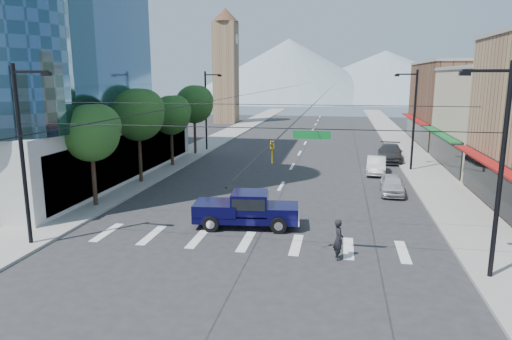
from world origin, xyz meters
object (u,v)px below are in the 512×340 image
Objects in this scene: pickup_truck at (246,209)px; parked_car_far at (390,153)px; parked_car_near at (392,184)px; pedestrian at (339,239)px; parked_car_mid at (376,165)px.

pickup_truck is 24.86m from parked_car_far.
pedestrian is at bearing -103.20° from parked_car_near.
pedestrian reaches higher than parked_car_far.
parked_car_mid is 0.77× the size of parked_car_far.
pickup_truck is 1.05× the size of parked_car_far.
pickup_truck is 1.49× the size of parked_car_near.
parked_car_far is at bearing 87.99° from parked_car_near.
pickup_truck is 12.83m from parked_car_near.
parked_car_mid is (3.11, 20.19, -0.22)m from pedestrian.
pedestrian is at bearing -95.32° from parked_car_far.
pedestrian reaches higher than parked_car_near.
parked_car_far is (1.16, 13.54, 0.14)m from parked_car_near.
parked_car_mid is at bearing 97.99° from parked_car_near.
parked_car_near is at bearing 39.51° from pickup_truck.
pickup_truck reaches higher than pedestrian.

